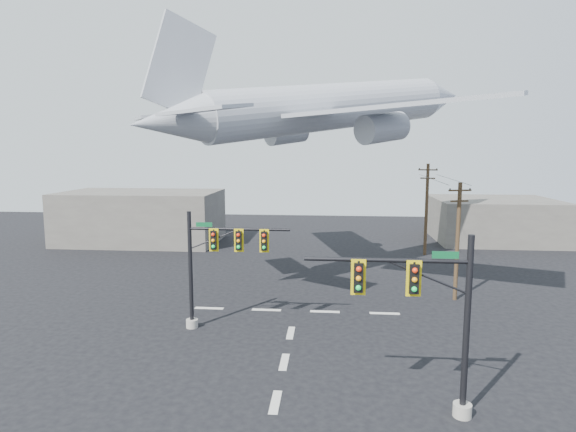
# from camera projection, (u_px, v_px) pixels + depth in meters

# --- Properties ---
(ground) EXTENTS (120.00, 120.00, 0.00)m
(ground) POSITION_uv_depth(u_px,v_px,m) (275.00, 402.00, 20.92)
(ground) COLOR black
(ground) RESTS_ON ground
(lane_markings) EXTENTS (14.00, 21.20, 0.01)m
(lane_markings) POSITION_uv_depth(u_px,v_px,m) (287.00, 351.00, 26.18)
(lane_markings) COLOR beige
(lane_markings) RESTS_ON ground
(signal_mast_near) EXTENTS (6.93, 0.84, 7.61)m
(signal_mast_near) POSITION_uv_depth(u_px,v_px,m) (431.00, 321.00, 19.33)
(signal_mast_near) COLOR gray
(signal_mast_near) RESTS_ON ground
(signal_mast_far) EXTENTS (6.44, 0.80, 7.24)m
(signal_mast_far) POSITION_uv_depth(u_px,v_px,m) (215.00, 264.00, 28.96)
(signal_mast_far) COLOR gray
(signal_mast_far) RESTS_ON ground
(utility_pole_a) EXTENTS (1.69, 0.54, 8.60)m
(utility_pole_a) POSITION_uv_depth(u_px,v_px,m) (458.00, 239.00, 34.60)
(utility_pole_a) COLOR #47351E
(utility_pole_a) RESTS_ON ground
(utility_pole_b) EXTENTS (1.91, 0.50, 9.48)m
(utility_pole_b) POSITION_uv_depth(u_px,v_px,m) (426.00, 208.00, 49.52)
(utility_pole_b) COLOR #47351E
(utility_pole_b) RESTS_ON ground
(power_lines) EXTENTS (2.36, 15.26, 0.03)m
(power_lines) POSITION_uv_depth(u_px,v_px,m) (441.00, 179.00, 41.55)
(power_lines) COLOR black
(airliner) EXTENTS (28.22, 26.89, 8.68)m
(airliner) POSITION_uv_depth(u_px,v_px,m) (332.00, 108.00, 38.16)
(airliner) COLOR #A1A5AD
(building_left) EXTENTS (18.00, 10.00, 6.00)m
(building_left) POSITION_uv_depth(u_px,v_px,m) (141.00, 217.00, 56.80)
(building_left) COLOR #635F57
(building_left) RESTS_ON ground
(building_right) EXTENTS (14.00, 12.00, 5.00)m
(building_right) POSITION_uv_depth(u_px,v_px,m) (494.00, 220.00, 58.11)
(building_right) COLOR #635F57
(building_right) RESTS_ON ground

